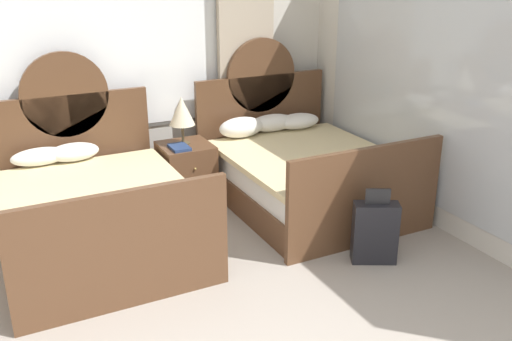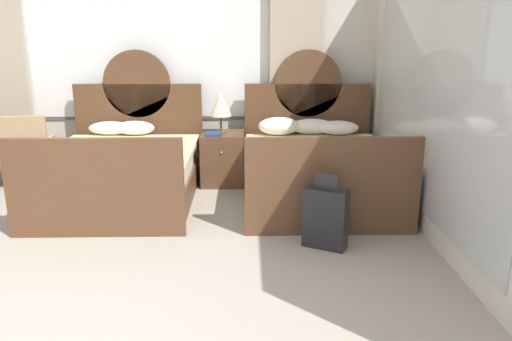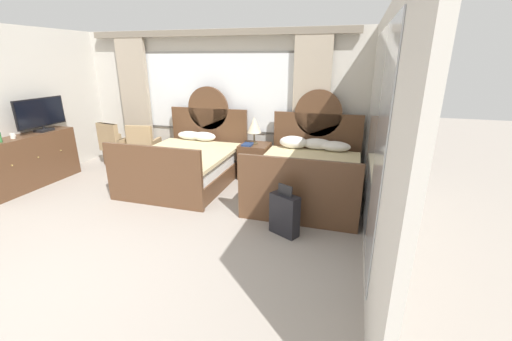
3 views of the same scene
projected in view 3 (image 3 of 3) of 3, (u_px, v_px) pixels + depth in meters
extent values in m
plane|color=#9E9389|center=(58.00, 287.00, 3.26)|extent=(24.00, 24.00, 0.00)
cube|color=beige|center=(219.00, 100.00, 6.67)|extent=(5.86, 0.07, 2.70)
cube|color=#5B5954|center=(218.00, 93.00, 6.58)|extent=(3.46, 0.02, 1.57)
cube|color=white|center=(218.00, 93.00, 6.58)|extent=(3.38, 0.02, 1.49)
cube|color=tan|center=(136.00, 100.00, 7.08)|extent=(0.67, 0.08, 2.60)
cube|color=tan|center=(311.00, 107.00, 6.05)|extent=(0.67, 0.08, 2.60)
cube|color=gray|center=(214.00, 33.00, 6.14)|extent=(5.39, 0.10, 0.12)
cube|color=beige|center=(379.00, 135.00, 3.65)|extent=(0.07, 4.82, 2.70)
cube|color=#B2B7BC|center=(374.00, 130.00, 3.94)|extent=(0.01, 3.37, 2.27)
cube|color=brown|center=(187.00, 175.00, 5.97)|extent=(1.56, 2.00, 0.30)
cube|color=white|center=(186.00, 161.00, 5.88)|extent=(1.50, 1.90, 0.24)
cube|color=beige|center=(183.00, 154.00, 5.76)|extent=(1.60, 1.80, 0.06)
cube|color=brown|center=(210.00, 138.00, 6.75)|extent=(1.64, 0.06, 1.21)
cylinder|color=brown|center=(208.00, 108.00, 6.56)|extent=(0.86, 0.06, 0.86)
cube|color=brown|center=(153.00, 177.00, 4.93)|extent=(1.64, 0.06, 0.95)
ellipsoid|color=white|center=(190.00, 135.00, 6.63)|extent=(0.54, 0.24, 0.17)
ellipsoid|color=white|center=(204.00, 136.00, 6.53)|extent=(0.50, 0.26, 0.18)
cube|color=brown|center=(307.00, 188.00, 5.37)|extent=(1.56, 2.00, 0.30)
cube|color=white|center=(308.00, 172.00, 5.28)|extent=(1.50, 1.90, 0.24)
cube|color=beige|center=(308.00, 165.00, 5.16)|extent=(1.60, 1.80, 0.06)
cube|color=brown|center=(316.00, 145.00, 6.16)|extent=(1.64, 0.06, 1.21)
cylinder|color=brown|center=(318.00, 113.00, 5.96)|extent=(0.86, 0.06, 0.86)
cube|color=brown|center=(297.00, 193.00, 4.33)|extent=(1.64, 0.06, 0.95)
ellipsoid|color=white|center=(294.00, 142.00, 5.99)|extent=(0.52, 0.28, 0.23)
ellipsoid|color=white|center=(317.00, 144.00, 5.93)|extent=(0.57, 0.27, 0.19)
ellipsoid|color=white|center=(335.00, 146.00, 5.80)|extent=(0.54, 0.31, 0.18)
cube|color=brown|center=(255.00, 161.00, 6.19)|extent=(0.53, 0.53, 0.65)
sphere|color=tan|center=(250.00, 158.00, 5.90)|extent=(0.02, 0.02, 0.02)
cylinder|color=brown|center=(254.00, 143.00, 6.10)|extent=(0.14, 0.14, 0.02)
cylinder|color=brown|center=(254.00, 138.00, 6.07)|extent=(0.03, 0.03, 0.19)
cone|color=beige|center=(254.00, 125.00, 5.99)|extent=(0.27, 0.27, 0.29)
cube|color=navy|center=(248.00, 144.00, 6.02)|extent=(0.18, 0.26, 0.03)
cube|color=brown|center=(29.00, 161.00, 5.72)|extent=(0.44, 1.70, 0.91)
sphere|color=tan|center=(61.00, 150.00, 6.06)|extent=(0.03, 0.03, 0.03)
sphere|color=tan|center=(38.00, 157.00, 5.63)|extent=(0.03, 0.03, 0.03)
sphere|color=tan|center=(12.00, 165.00, 5.21)|extent=(0.03, 0.03, 0.03)
cube|color=black|center=(44.00, 130.00, 5.92)|extent=(0.20, 0.28, 0.04)
cylinder|color=black|center=(44.00, 128.00, 5.91)|extent=(0.04, 0.04, 0.05)
cube|color=black|center=(40.00, 112.00, 5.82)|extent=(0.04, 0.96, 0.50)
cube|color=black|center=(41.00, 112.00, 5.81)|extent=(0.01, 0.92, 0.46)
cylinder|color=white|center=(13.00, 136.00, 5.37)|extent=(0.08, 0.08, 0.08)
torus|color=white|center=(15.00, 136.00, 5.36)|extent=(0.05, 0.01, 0.05)
cube|color=tan|center=(146.00, 149.00, 6.84)|extent=(0.60, 0.60, 0.10)
cube|color=tan|center=(139.00, 138.00, 6.53)|extent=(0.53, 0.16, 0.48)
cube|color=tan|center=(156.00, 143.00, 6.77)|extent=(0.14, 0.48, 0.16)
cube|color=tan|center=(135.00, 142.00, 6.82)|extent=(0.14, 0.48, 0.16)
cylinder|color=brown|center=(161.00, 156.00, 7.08)|extent=(0.04, 0.04, 0.32)
cylinder|color=brown|center=(142.00, 155.00, 7.13)|extent=(0.04, 0.04, 0.32)
cylinder|color=brown|center=(152.00, 162.00, 6.68)|extent=(0.04, 0.04, 0.32)
cylinder|color=brown|center=(133.00, 161.00, 6.73)|extent=(0.04, 0.04, 0.32)
cube|color=tan|center=(119.00, 146.00, 7.02)|extent=(0.64, 0.64, 0.10)
cube|color=tan|center=(108.00, 135.00, 6.74)|extent=(0.53, 0.20, 0.48)
cube|color=tan|center=(126.00, 142.00, 6.86)|extent=(0.17, 0.47, 0.16)
cube|color=tan|center=(111.00, 139.00, 7.09)|extent=(0.17, 0.47, 0.16)
cylinder|color=brown|center=(135.00, 155.00, 7.15)|extent=(0.04, 0.04, 0.32)
cylinder|color=brown|center=(122.00, 152.00, 7.36)|extent=(0.04, 0.04, 0.32)
cylinder|color=brown|center=(119.00, 160.00, 6.81)|extent=(0.04, 0.04, 0.32)
cylinder|color=brown|center=(106.00, 157.00, 7.01)|extent=(0.04, 0.04, 0.32)
cube|color=tan|center=(118.00, 146.00, 7.02)|extent=(0.59, 0.59, 0.10)
cube|color=tan|center=(108.00, 135.00, 6.74)|extent=(0.53, 0.15, 0.48)
cube|color=tan|center=(126.00, 142.00, 6.89)|extent=(0.12, 0.48, 0.16)
cube|color=tan|center=(109.00, 139.00, 7.07)|extent=(0.12, 0.48, 0.16)
cylinder|color=brown|center=(134.00, 154.00, 7.19)|extent=(0.04, 0.04, 0.32)
cylinder|color=brown|center=(120.00, 152.00, 7.36)|extent=(0.04, 0.04, 0.32)
cylinder|color=brown|center=(119.00, 159.00, 6.83)|extent=(0.04, 0.04, 0.32)
cylinder|color=brown|center=(104.00, 157.00, 6.99)|extent=(0.04, 0.04, 0.32)
cube|color=black|center=(284.00, 215.00, 4.17)|extent=(0.41, 0.32, 0.55)
cube|color=#232326|center=(285.00, 190.00, 4.06)|extent=(0.20, 0.11, 0.14)
cylinder|color=black|center=(275.00, 228.00, 4.35)|extent=(0.05, 0.04, 0.05)
cylinder|color=black|center=(293.00, 236.00, 4.15)|extent=(0.05, 0.04, 0.05)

